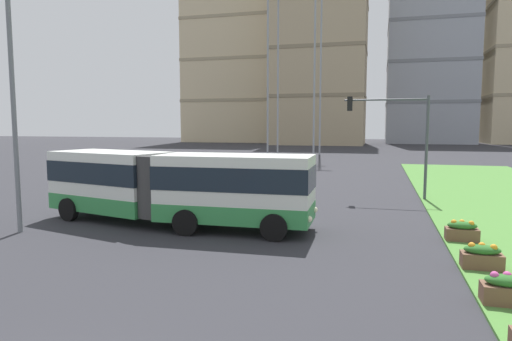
{
  "coord_description": "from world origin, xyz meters",
  "views": [
    {
      "loc": [
        4.9,
        -4.1,
        4.18
      ],
      "look_at": [
        -0.19,
        14.49,
        2.2
      ],
      "focal_mm": 31.44,
      "sensor_mm": 36.0,
      "label": 1
    }
  ],
  "objects": [
    {
      "name": "flower_planter_4",
      "position": [
        7.84,
        12.85,
        0.43
      ],
      "size": [
        1.1,
        0.56,
        0.74
      ],
      "color": "brown",
      "rests_on": "grass_median"
    },
    {
      "name": "traffic_light_far_right",
      "position": [
        5.89,
        22.0,
        4.02
      ],
      "size": [
        4.55,
        0.28,
        5.75
      ],
      "color": "#474C51",
      "rests_on": "ground"
    },
    {
      "name": "apartment_tower_west",
      "position": [
        -30.0,
        103.11,
        23.85
      ],
      "size": [
        22.02,
        16.64,
        47.66
      ],
      "color": "beige",
      "rests_on": "ground"
    },
    {
      "name": "car_maroon_sedan",
      "position": [
        -6.04,
        19.34,
        0.75
      ],
      "size": [
        4.47,
        2.18,
        1.58
      ],
      "color": "maroon",
      "rests_on": "ground"
    },
    {
      "name": "apartment_tower_westcentre",
      "position": [
        -7.47,
        92.6,
        19.32
      ],
      "size": [
        19.01,
        15.18,
        38.6
      ],
      "color": "tan",
      "rests_on": "ground"
    },
    {
      "name": "apartment_tower_centre",
      "position": [
        15.68,
        106.61,
        21.76
      ],
      "size": [
        18.8,
        17.5,
        43.47
      ],
      "color": "#9EA3AD",
      "rests_on": "ground"
    },
    {
      "name": "transmission_pylon",
      "position": [
        -6.04,
        55.5,
        20.01
      ],
      "size": [
        9.0,
        6.24,
        37.09
      ],
      "color": "gray",
      "rests_on": "ground"
    },
    {
      "name": "flower_planter_2",
      "position": [
        7.84,
        6.99,
        0.43
      ],
      "size": [
        1.1,
        0.56,
        0.74
      ],
      "color": "brown",
      "rests_on": "grass_median"
    },
    {
      "name": "flower_planter_3",
      "position": [
        7.84,
        9.64,
        0.43
      ],
      "size": [
        1.1,
        0.56,
        0.74
      ],
      "color": "brown",
      "rests_on": "grass_median"
    },
    {
      "name": "streetlight_left",
      "position": [
        -8.5,
        9.99,
        5.32
      ],
      "size": [
        0.7,
        0.28,
        9.75
      ],
      "color": "slate",
      "rests_on": "ground"
    },
    {
      "name": "articulated_bus",
      "position": [
        -3.28,
        12.76,
        1.65
      ],
      "size": [
        12.02,
        3.99,
        3.0
      ],
      "color": "silver",
      "rests_on": "ground"
    }
  ]
}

